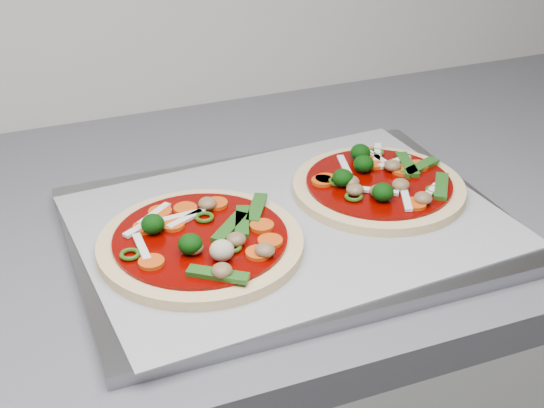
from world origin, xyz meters
name	(u,v)px	position (x,y,z in m)	size (l,w,h in m)	color
countertop	(115,242)	(0.00, 1.30, 0.88)	(3.60, 0.60, 0.04)	#5A5A61
baking_tray	(290,227)	(0.18, 1.22, 0.91)	(0.46, 0.34, 0.01)	gray
parchment	(290,221)	(0.18, 1.22, 0.92)	(0.44, 0.32, 0.00)	#97979C
pizza_left	(201,241)	(0.07, 1.20, 0.93)	(0.26, 0.26, 0.04)	#F2D18C
pizza_right	(378,184)	(0.29, 1.24, 0.93)	(0.24, 0.24, 0.03)	#F2D18C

